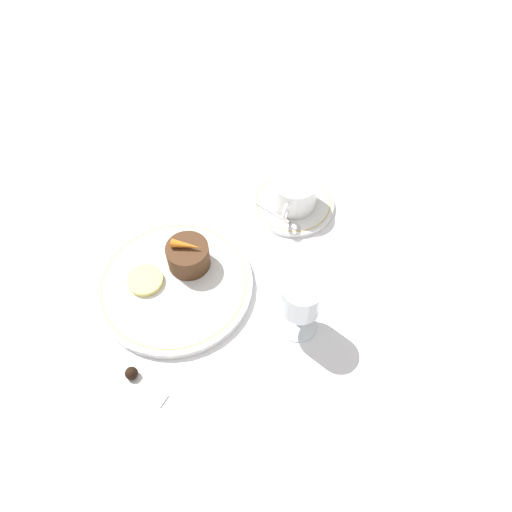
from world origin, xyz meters
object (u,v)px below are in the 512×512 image
fork (128,378)px  wine_glass (301,300)px  dinner_plate (175,284)px  coffee_cup (294,193)px  dessert_cake (188,256)px

fork → wine_glass: bearing=129.5°
wine_glass → fork: size_ratio=0.66×
dinner_plate → fork: dinner_plate is taller
dinner_plate → coffee_cup: bearing=150.7°
coffee_cup → dessert_cake: 0.23m
dinner_plate → dessert_cake: (-0.04, 0.01, 0.03)m
coffee_cup → fork: size_ratio=0.61×
dinner_plate → wine_glass: wine_glass is taller
coffee_cup → dessert_cake: coffee_cup is taller
dessert_cake → coffee_cup: bearing=147.0°
dessert_cake → fork: bearing=-1.3°
fork → dessert_cake: bearing=178.7°
dinner_plate → wine_glass: (-0.00, 0.22, 0.07)m
dinner_plate → wine_glass: size_ratio=2.24×
dinner_plate → fork: bearing=1.1°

